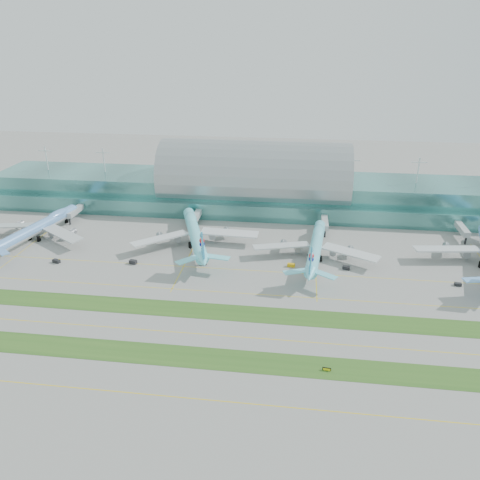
# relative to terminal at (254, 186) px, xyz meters

# --- Properties ---
(ground) EXTENTS (700.00, 700.00, 0.00)m
(ground) POSITION_rel_terminal_xyz_m (-0.01, -128.79, -14.23)
(ground) COLOR gray
(ground) RESTS_ON ground
(terminal) EXTENTS (340.00, 69.10, 36.00)m
(terminal) POSITION_rel_terminal_xyz_m (0.00, 0.00, 0.00)
(terminal) COLOR #3D7A75
(terminal) RESTS_ON ground
(grass_strip_near) EXTENTS (420.00, 12.00, 0.08)m
(grass_strip_near) POSITION_rel_terminal_xyz_m (-0.01, -156.79, -14.19)
(grass_strip_near) COLOR #2D591E
(grass_strip_near) RESTS_ON ground
(grass_strip_far) EXTENTS (420.00, 12.00, 0.08)m
(grass_strip_far) POSITION_rel_terminal_xyz_m (-0.01, -126.79, -14.19)
(grass_strip_far) COLOR #2D591E
(grass_strip_far) RESTS_ON ground
(taxiline_a) EXTENTS (420.00, 0.35, 0.01)m
(taxiline_a) POSITION_rel_terminal_xyz_m (-0.01, -176.79, -14.22)
(taxiline_a) COLOR yellow
(taxiline_a) RESTS_ON ground
(taxiline_b) EXTENTS (420.00, 0.35, 0.01)m
(taxiline_b) POSITION_rel_terminal_xyz_m (-0.01, -142.79, -14.22)
(taxiline_b) COLOR yellow
(taxiline_b) RESTS_ON ground
(taxiline_c) EXTENTS (420.00, 0.35, 0.01)m
(taxiline_c) POSITION_rel_terminal_xyz_m (-0.01, -110.79, -14.22)
(taxiline_c) COLOR yellow
(taxiline_c) RESTS_ON ground
(taxiline_d) EXTENTS (420.00, 0.35, 0.01)m
(taxiline_d) POSITION_rel_terminal_xyz_m (-0.01, -88.79, -14.22)
(taxiline_d) COLOR yellow
(taxiline_d) RESTS_ON ground
(airliner_a) EXTENTS (65.25, 75.04, 20.79)m
(airliner_a) POSITION_rel_terminal_xyz_m (-113.99, -64.25, -7.81)
(airliner_a) COLOR #649ADC
(airliner_a) RESTS_ON ground
(airliner_b) EXTENTS (65.14, 75.70, 21.47)m
(airliner_b) POSITION_rel_terminal_xyz_m (-26.08, -61.81, -7.60)
(airliner_b) COLOR #71EBF9
(airliner_b) RESTS_ON ground
(airliner_c) EXTENTS (63.61, 72.56, 19.97)m
(airliner_c) POSITION_rel_terminal_xyz_m (38.18, -69.94, -8.07)
(airliner_c) COLOR #6EDFF2
(airliner_c) RESTS_ON ground
(gse_a) EXTENTS (3.65, 2.00, 1.59)m
(gse_a) POSITION_rel_terminal_xyz_m (-124.17, -71.50, -13.43)
(gse_a) COLOR orange
(gse_a) RESTS_ON ground
(gse_b) EXTENTS (4.27, 2.96, 1.62)m
(gse_b) POSITION_rel_terminal_xyz_m (-89.75, -92.65, -13.42)
(gse_b) COLOR black
(gse_b) RESTS_ON ground
(gse_c) EXTENTS (3.93, 2.78, 1.88)m
(gse_c) POSITION_rel_terminal_xyz_m (-51.47, -88.97, -13.29)
(gse_c) COLOR black
(gse_c) RESTS_ON ground
(gse_d) EXTENTS (3.78, 2.49, 1.36)m
(gse_d) POSITION_rel_terminal_xyz_m (-16.92, -85.97, -13.55)
(gse_d) COLOR black
(gse_d) RESTS_ON ground
(gse_e) EXTENTS (3.85, 2.22, 1.62)m
(gse_e) POSITION_rel_terminal_xyz_m (26.31, -82.38, -13.42)
(gse_e) COLOR gold
(gse_e) RESTS_ON ground
(gse_f) EXTENTS (3.83, 2.72, 1.71)m
(gse_f) POSITION_rel_terminal_xyz_m (52.76, -81.95, -13.37)
(gse_f) COLOR black
(gse_f) RESTS_ON ground
(gse_g) EXTENTS (3.39, 2.21, 1.32)m
(gse_g) POSITION_rel_terminal_xyz_m (101.67, -91.73, -13.57)
(gse_g) COLOR black
(gse_g) RESTS_ON ground
(taxiway_sign_east) EXTENTS (2.89, 0.71, 1.22)m
(taxiway_sign_east) POSITION_rel_terminal_xyz_m (40.27, -158.15, -13.62)
(taxiway_sign_east) COLOR black
(taxiway_sign_east) RESTS_ON ground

